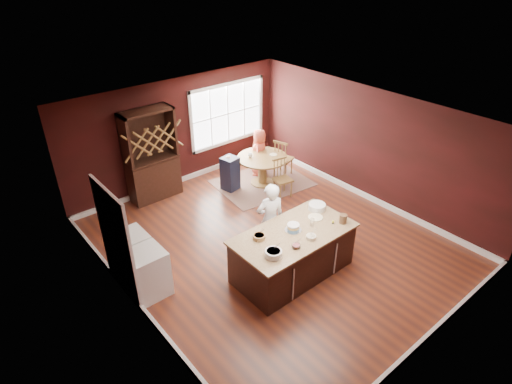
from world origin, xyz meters
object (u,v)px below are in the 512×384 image
at_px(chair_north, 255,154).
at_px(washer, 148,273).
at_px(dining_table, 262,165).
at_px(dryer, 132,255).
at_px(kitchen_island, 293,254).
at_px(baker, 270,219).
at_px(high_chair, 230,173).
at_px(chair_east, 283,157).
at_px(seated_woman, 259,153).
at_px(hutch, 151,155).
at_px(layer_cake, 293,227).
at_px(toddler, 230,159).
at_px(chair_south, 283,178).

height_order(chair_north, washer, chair_north).
bearing_deg(dining_table, dryer, -164.82).
height_order(chair_north, dryer, chair_north).
height_order(kitchen_island, baker, baker).
relative_size(high_chair, washer, 1.01).
height_order(chair_east, seated_woman, seated_woman).
relative_size(chair_east, hutch, 0.47).
distance_m(dining_table, layer_cake, 3.46).
distance_m(chair_east, seated_woman, 0.65).
xyz_separation_m(layer_cake, toddler, (1.04, 3.28, -0.17)).
bearing_deg(kitchen_island, high_chair, 72.75).
xyz_separation_m(hutch, dryer, (-1.71, -2.30, -0.66)).
distance_m(dining_table, toddler, 0.87).
bearing_deg(hutch, chair_south, -39.26).
bearing_deg(washer, seated_woman, 26.50).
bearing_deg(toddler, layer_cake, -107.60).
xyz_separation_m(chair_east, washer, (-4.87, -1.76, -0.07)).
bearing_deg(layer_cake, kitchen_island, -123.26).
bearing_deg(seated_woman, high_chair, -32.54).
relative_size(hutch, dryer, 2.48).
distance_m(baker, dryer, 2.68).
height_order(kitchen_island, dining_table, kitchen_island).
bearing_deg(chair_north, chair_south, 73.39).
relative_size(layer_cake, high_chair, 0.34).
height_order(toddler, dryer, toddler).
xyz_separation_m(chair_north, hutch, (-2.81, 0.42, 0.66)).
xyz_separation_m(baker, toddler, (0.99, 2.60, 0.03)).
bearing_deg(hutch, kitchen_island, -81.79).
height_order(chair_south, high_chair, chair_south).
bearing_deg(baker, chair_south, -120.24).
xyz_separation_m(washer, dryer, (0.00, 0.64, -0.00)).
bearing_deg(kitchen_island, dining_table, 58.53).
height_order(hutch, washer, hutch).
xyz_separation_m(high_chair, hutch, (-1.62, 0.88, 0.66)).
distance_m(chair_north, dryer, 4.90).
height_order(chair_east, chair_north, chair_east).
height_order(kitchen_island, dryer, kitchen_island).
distance_m(baker, chair_east, 3.35).
bearing_deg(chair_north, baker, 53.01).
bearing_deg(washer, chair_south, 13.32).
bearing_deg(toddler, dryer, -156.53).
distance_m(dining_table, hutch, 2.76).
relative_size(dining_table, high_chair, 1.42).
relative_size(toddler, hutch, 0.12).
xyz_separation_m(toddler, washer, (-3.40, -2.11, -0.36)).
bearing_deg(toddler, kitchen_island, -107.93).
relative_size(baker, toddler, 6.01).
height_order(baker, chair_north, baker).
bearing_deg(dining_table, chair_east, -0.20).
xyz_separation_m(chair_south, hutch, (-2.40, 1.96, 0.63)).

